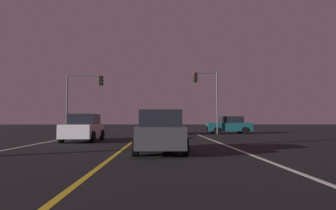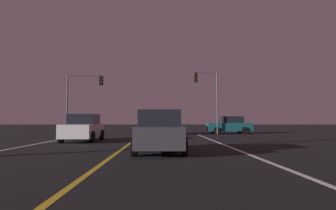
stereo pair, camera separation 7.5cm
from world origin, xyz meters
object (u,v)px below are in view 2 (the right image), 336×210
(street_lamp_right_near, at_px, (320,2))
(car_oncoming, at_px, (83,128))
(car_crossing_side, at_px, (229,125))
(traffic_light_near_right, at_px, (206,89))
(car_lead_same_lane, at_px, (160,132))
(car_ahead_far, at_px, (162,126))
(traffic_light_near_left, at_px, (85,90))

(street_lamp_right_near, bearing_deg, car_oncoming, -45.72)
(car_crossing_side, xyz_separation_m, traffic_light_near_right, (-2.45, -1.23, 3.47))
(traffic_light_near_right, relative_size, street_lamp_right_near, 0.77)
(car_lead_same_lane, xyz_separation_m, car_crossing_side, (6.80, 17.04, 0.00))
(car_oncoming, bearing_deg, car_crossing_side, 131.90)
(traffic_light_near_right, bearing_deg, car_ahead_far, 1.01)
(car_ahead_far, xyz_separation_m, traffic_light_near_right, (4.22, 0.07, 3.47))
(car_lead_same_lane, relative_size, traffic_light_near_left, 0.77)
(car_ahead_far, bearing_deg, car_lead_same_lane, 179.52)
(car_crossing_side, bearing_deg, street_lamp_right_near, 84.67)
(car_crossing_side, height_order, street_lamp_right_near, street_lamp_right_near)
(car_oncoming, relative_size, traffic_light_near_left, 0.77)
(traffic_light_near_right, distance_m, street_lamp_right_near, 19.18)
(traffic_light_near_left, bearing_deg, car_crossing_side, 5.05)
(car_crossing_side, relative_size, car_ahead_far, 1.00)
(traffic_light_near_right, bearing_deg, traffic_light_near_left, 0.00)
(traffic_light_near_left, bearing_deg, street_lamp_right_near, -57.84)
(traffic_light_near_right, distance_m, traffic_light_near_left, 11.50)
(car_crossing_side, bearing_deg, car_lead_same_lane, 68.24)
(car_oncoming, bearing_deg, car_lead_same_lane, 36.10)
(traffic_light_near_left, bearing_deg, car_ahead_far, -0.59)
(car_oncoming, bearing_deg, traffic_light_near_left, -165.78)
(car_ahead_far, bearing_deg, traffic_light_near_left, 89.41)
(traffic_light_near_left, bearing_deg, car_oncoming, -75.78)
(car_lead_same_lane, xyz_separation_m, street_lamp_right_near, (4.90, -3.35, 4.09))
(car_crossing_side, height_order, traffic_light_near_right, traffic_light_near_right)
(car_oncoming, height_order, car_lead_same_lane, same)
(car_lead_same_lane, distance_m, street_lamp_right_near, 7.21)
(car_lead_same_lane, xyz_separation_m, car_ahead_far, (0.13, 15.73, 0.00))
(car_ahead_far, height_order, traffic_light_near_right, traffic_light_near_right)
(car_ahead_far, distance_m, traffic_light_near_left, 8.00)
(car_crossing_side, bearing_deg, traffic_light_near_right, 26.71)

